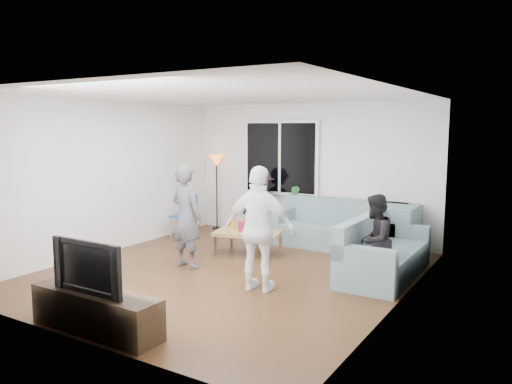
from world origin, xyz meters
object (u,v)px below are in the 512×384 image
Objects in this scene: sofa_back_section at (337,224)px; player_right at (260,229)px; floor_lamp at (217,192)px; spectator_back at (262,204)px; sofa_right_section at (385,247)px; coffee_table at (248,243)px; television at (94,265)px; tv_console at (96,311)px; player_left at (186,216)px; side_chair at (183,217)px; spectator_right at (375,240)px.

sofa_back_section is 1.39× the size of player_right.
floor_lamp is 1.18× the size of spectator_back.
sofa_right_section reaches higher than coffee_table.
tv_console is at bearing 0.00° from television.
coffee_table is 2.35m from floor_lamp.
player_left is at bearing 112.08° from sofa_right_section.
sofa_right_section is 1.21× the size of player_right.
player_left is (1.32, -2.62, 0.02)m from floor_lamp.
player_right reaches higher than side_chair.
spectator_back is (-1.60, 2.76, -0.17)m from player_right.
spectator_right is (2.35, -0.49, 0.43)m from coffee_table.
player_right reaches higher than television.
side_chair is 1.54m from spectator_back.
floor_lamp reaches higher than sofa_right_section.
player_left is 1.21× the size of spectator_back.
television reaches higher than coffee_table.
tv_console is at bearing -99.22° from sofa_back_section.
spectator_right reaches higher than tv_console.
player_right is at bearing -46.63° from spectator_right.
spectator_back is at bearing -117.81° from spectator_right.
floor_lamp is 0.94× the size of player_right.
player_left is at bearing 107.04° from tv_console.
spectator_right is (4.07, -1.99, -0.15)m from floor_lamp.
coffee_table is 3.59m from television.
player_left reaches higher than sofa_back_section.
television is at bearing -58.27° from side_chair.
tv_console is at bearing -84.50° from coffee_table.
sofa_back_section is at bearing 44.88° from sofa_right_section.
spectator_back is (-0.47, 1.27, 0.46)m from coffee_table.
sofa_right_section is at bearing -150.10° from player_left.
sofa_back_section is at bearing 2.19° from spectator_back.
spectator_back is 0.82× the size of tv_console.
coffee_table is 3.55m from tv_console.
sofa_right_section is at bearing -20.23° from floor_lamp.
spectator_right reaches higher than television.
spectator_right is (2.75, 0.63, -0.17)m from player_left.
player_left is (-0.40, -1.12, 0.60)m from coffee_table.
coffee_table is 0.83× the size of spectator_back.
spectator_right is at bearing -26.03° from floor_lamp.
sofa_right_section is 2.36m from coffee_table.
spectator_right is 3.65m from television.
sofa_back_section is at bearing 48.03° from coffee_table.
player_left reaches higher than sofa_right_section.
side_chair is at bearing 117.73° from tv_console.
spectator_back is 4.89m from tv_console.
floor_lamp is (-2.83, 0.26, 0.36)m from sofa_back_section.
player_left is at bearing -63.22° from floor_lamp.
sofa_right_section is 2.33× the size of side_chair.
television reaches higher than sofa_back_section.
floor_lamp is at bearing 94.00° from side_chair.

